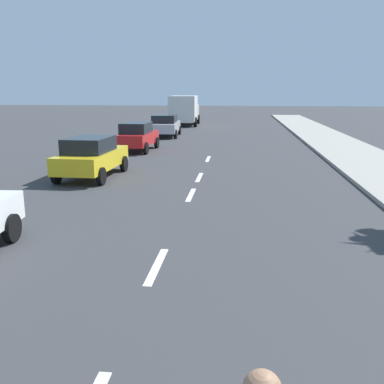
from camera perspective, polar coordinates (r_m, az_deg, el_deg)
The scene contains 10 objects.
ground_plane at distance 17.25m, azimuth 1.12°, elevation 2.26°, with size 160.00×160.00×0.00m, color #38383A.
sidewalk_strip at distance 20.03m, azimuth 23.48°, elevation 2.90°, with size 3.60×80.00×0.14m, color #9E998E.
lane_stripe_3 at distance 8.45m, azimuth -4.68°, elevation -9.68°, with size 0.16×1.80×0.01m, color white.
lane_stripe_4 at distance 13.95m, azimuth -0.15°, elevation -0.36°, with size 0.16×1.80×0.01m, color white.
lane_stripe_5 at distance 16.78m, azimuth 0.97°, elevation 1.96°, with size 0.16×1.80×0.01m, color white.
lane_stripe_6 at distance 21.34m, azimuth 2.14°, elevation 4.39°, with size 0.16×1.80×0.01m, color white.
parked_car_yellow at distance 17.10m, azimuth -13.14°, elevation 4.66°, with size 1.98×4.07×1.57m.
parked_car_red at distance 24.32m, azimuth -7.27°, elevation 7.36°, with size 1.89×3.86×1.57m.
parked_car_silver at distance 31.91m, azimuth -3.59°, elevation 8.83°, with size 2.19×4.48×1.57m.
delivery_truck at distance 42.20m, azimuth -1.03°, elevation 10.83°, with size 2.82×6.31×2.80m.
Camera 1 is at (1.53, 3.14, 3.29)m, focal length 40.41 mm.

